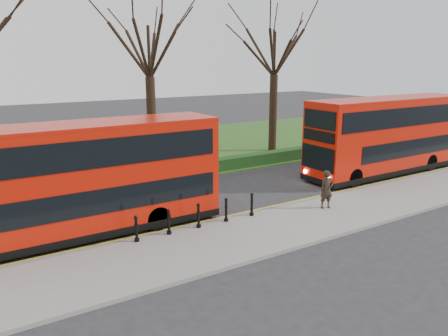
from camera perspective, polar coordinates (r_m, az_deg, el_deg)
ground at (r=19.98m, az=-3.13°, el=-6.46°), size 120.00×120.00×0.00m
pavement at (r=17.57m, az=1.69°, el=-9.13°), size 60.00×4.00×0.15m
kerb at (r=19.14m, az=-1.66°, el=-7.14°), size 60.00×0.25×0.16m
grass_verge at (r=33.41m, az=-15.73°, el=1.46°), size 60.00×18.00×0.06m
hedge at (r=25.75m, az=-10.51°, el=-1.04°), size 60.00×0.90×0.80m
yellow_line_outer at (r=19.41m, az=-2.11°, el=-7.06°), size 60.00×0.10×0.01m
yellow_line_inner at (r=19.57m, az=-2.41°, el=-6.88°), size 60.00×0.10×0.01m
tree_mid at (r=28.63m, az=-9.81°, el=15.46°), size 6.88×6.88×10.74m
tree_right at (r=33.76m, az=6.64°, el=15.22°), size 6.83×6.83×10.67m
bollard_row at (r=18.27m, az=-3.35°, el=-6.28°), size 5.59×0.15×1.00m
bus_lead at (r=18.26m, az=-18.35°, el=-1.58°), size 11.45×2.63×4.56m
bus_rear at (r=29.05m, az=20.63°, el=3.97°), size 11.83×2.72×4.71m
pedestrian at (r=21.02m, az=13.28°, el=-2.74°), size 0.75×0.59×1.81m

